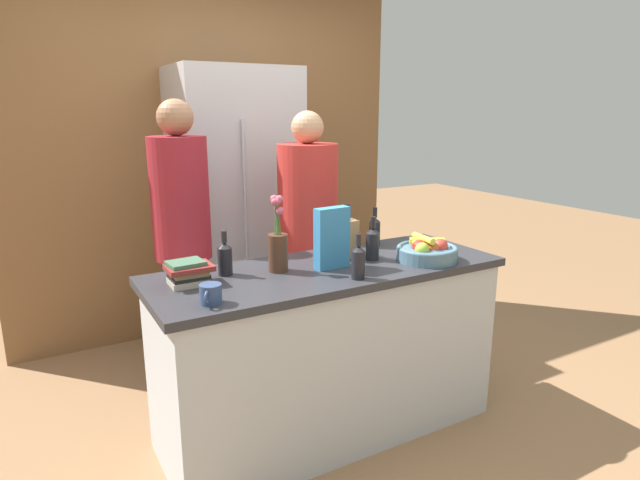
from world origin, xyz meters
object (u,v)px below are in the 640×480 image
(bottle_wine, at_px, (358,261))
(person_in_blue, at_px, (308,232))
(cereal_box, at_px, (332,238))
(person_at_sink, at_px, (182,233))
(refrigerator, at_px, (237,209))
(flower_vase, at_px, (278,246))
(book_stack, at_px, (188,273))
(bottle_oil, at_px, (225,258))
(fruit_bowl, at_px, (427,251))
(bottle_water, at_px, (372,243))
(knife_block, at_px, (344,238))
(bottle_vinegar, at_px, (375,230))
(coffee_mug, at_px, (211,294))

(bottle_wine, relative_size, person_in_blue, 0.13)
(cereal_box, distance_m, person_at_sink, 0.96)
(cereal_box, bearing_deg, refrigerator, 88.29)
(flower_vase, bearing_deg, book_stack, 177.69)
(bottle_oil, bearing_deg, person_in_blue, 35.22)
(fruit_bowl, xyz_separation_m, bottle_water, (-0.24, 0.15, 0.04))
(fruit_bowl, relative_size, flower_vase, 0.84)
(knife_block, distance_m, person_at_sink, 0.95)
(bottle_water, distance_m, person_in_blue, 0.64)
(knife_block, relative_size, book_stack, 1.41)
(flower_vase, height_order, person_in_blue, person_in_blue)
(bottle_oil, xyz_separation_m, bottle_vinegar, (0.94, 0.11, 0.00))
(cereal_box, relative_size, coffee_mug, 2.68)
(person_at_sink, bearing_deg, flower_vase, -56.89)
(person_at_sink, bearing_deg, bottle_vinegar, -16.14)
(bottle_water, xyz_separation_m, person_in_blue, (-0.03, 0.64, -0.07))
(person_in_blue, bearing_deg, cereal_box, -115.97)
(fruit_bowl, xyz_separation_m, cereal_box, (-0.49, 0.13, 0.10))
(refrigerator, bearing_deg, coffee_mug, -114.73)
(coffee_mug, distance_m, bottle_water, 0.96)
(bottle_vinegar, relative_size, person_at_sink, 0.13)
(bottle_vinegar, bearing_deg, cereal_box, -149.47)
(refrigerator, distance_m, knife_block, 1.25)
(bottle_wine, bearing_deg, person_in_blue, 76.42)
(coffee_mug, bearing_deg, bottle_water, 12.44)
(flower_vase, height_order, coffee_mug, flower_vase)
(person_in_blue, bearing_deg, book_stack, -155.61)
(fruit_bowl, height_order, flower_vase, flower_vase)
(fruit_bowl, distance_m, bottle_water, 0.29)
(bottle_water, bearing_deg, cereal_box, -175.90)
(flower_vase, xyz_separation_m, bottle_wine, (0.27, -0.29, -0.04))
(book_stack, xyz_separation_m, bottle_water, (0.94, -0.08, 0.04))
(knife_block, bearing_deg, coffee_mug, -158.98)
(fruit_bowl, xyz_separation_m, bottle_oil, (-0.99, 0.28, 0.04))
(refrigerator, xyz_separation_m, person_in_blue, (0.18, -0.72, -0.05))
(bottle_wine, bearing_deg, person_at_sink, 117.45)
(bottle_oil, bearing_deg, bottle_wine, -35.14)
(cereal_box, distance_m, bottle_vinegar, 0.52)
(refrigerator, bearing_deg, person_in_blue, -75.88)
(flower_vase, bearing_deg, person_at_sink, 109.72)
(bottle_vinegar, bearing_deg, refrigerator, 109.76)
(knife_block, xyz_separation_m, person_in_blue, (0.07, 0.52, -0.08))
(book_stack, bearing_deg, bottle_wine, -23.73)
(fruit_bowl, bearing_deg, knife_block, 141.74)
(knife_block, height_order, cereal_box, cereal_box)
(bottle_vinegar, distance_m, bottle_wine, 0.64)
(flower_vase, distance_m, bottle_water, 0.51)
(coffee_mug, xyz_separation_m, bottle_wine, (0.69, -0.02, 0.04))
(flower_vase, bearing_deg, fruit_bowl, -15.95)
(flower_vase, relative_size, book_stack, 1.86)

